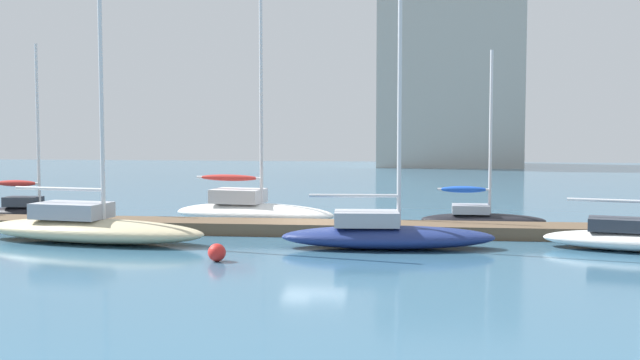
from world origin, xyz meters
TOP-DOWN VIEW (x-y plane):
  - ground_plane at (0.00, 0.00)m, footprint 120.00×120.00m
  - dock_pier at (0.00, 0.00)m, footprint 29.33×2.09m
  - sailboat_0 at (-13.08, 2.65)m, footprint 5.18×1.39m
  - sailboat_1 at (-7.86, -3.23)m, footprint 9.08×3.77m
  - sailboat_2 at (-3.07, 2.71)m, footprint 7.47×3.43m
  - sailboat_3 at (2.94, -3.34)m, footprint 7.60×2.67m
  - sailboat_4 at (6.76, 3.01)m, footprint 5.26×1.90m
  - sailboat_5 at (11.41, -2.81)m, footprint 6.38×3.33m
  - mooring_buoy_red at (-2.27, -6.60)m, footprint 0.57×0.57m
  - harbor_building_distant at (7.30, 52.70)m, footprint 14.21×12.14m

SIDE VIEW (x-z plane):
  - ground_plane at x=0.00m, z-range 0.00..0.00m
  - dock_pier at x=0.00m, z-range 0.00..0.48m
  - mooring_buoy_red at x=-2.27m, z-range 0.00..0.57m
  - sailboat_4 at x=6.76m, z-range -3.26..4.17m
  - sailboat_5 at x=11.41m, z-range -4.57..5.58m
  - sailboat_0 at x=-13.08m, z-range -3.42..4.48m
  - sailboat_3 at x=2.94m, z-range -4.68..5.79m
  - sailboat_1 at x=-7.86m, z-range -4.86..6.03m
  - sailboat_2 at x=-3.07m, z-range -4.99..6.28m
  - harbor_building_distant at x=7.30m, z-range 0.00..16.52m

